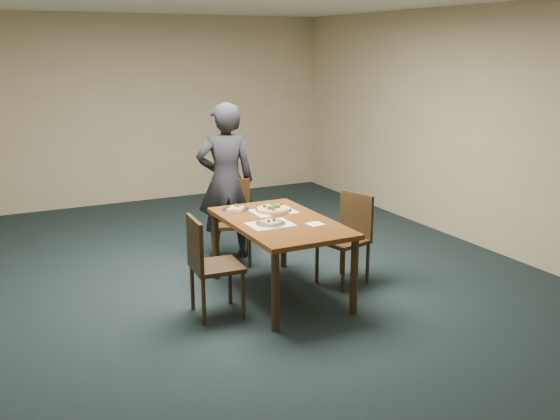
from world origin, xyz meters
name	(u,v)px	position (x,y,z in m)	size (l,w,h in m)	color
ground	(248,284)	(0.00, 0.00, 0.00)	(8.00, 8.00, 0.00)	black
room_shell	(246,111)	(0.00, 0.00, 1.74)	(8.00, 8.00, 8.00)	tan
dining_table	(280,230)	(0.16, -0.40, 0.66)	(0.90, 1.50, 0.75)	#522A10
chair_far	(232,216)	(0.14, 0.74, 0.52)	(0.54, 0.54, 0.91)	black
chair_left	(208,261)	(-0.61, -0.54, 0.52)	(0.44, 0.44, 0.91)	black
chair_right	(348,233)	(0.94, -0.38, 0.52)	(0.51, 0.51, 0.91)	black
diner	(226,182)	(0.14, 0.89, 0.88)	(0.64, 0.42, 1.76)	black
placemat_main	(273,211)	(0.25, -0.08, 0.75)	(0.42, 0.32, 0.00)	white
placemat_near	(270,224)	(0.02, -0.48, 0.75)	(0.40, 0.30, 0.00)	white
pizza_pan	(273,209)	(0.25, -0.08, 0.77)	(0.36, 0.36, 0.07)	silver
slice_plate_near	(270,223)	(0.02, -0.48, 0.76)	(0.28, 0.28, 0.06)	silver
slice_plate_far	(236,209)	(-0.07, 0.13, 0.76)	(0.28, 0.28, 0.06)	silver
napkin	(316,224)	(0.39, -0.67, 0.75)	(0.14, 0.14, 0.01)	white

